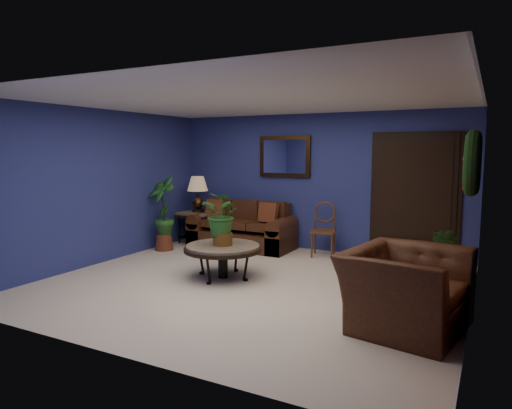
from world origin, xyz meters
The scene contains 18 objects.
floor centered at (0.00, 0.00, 0.00)m, with size 5.50×5.50×0.00m, color beige.
wall_back centered at (0.00, 2.50, 1.25)m, with size 5.50×0.04×2.50m, color navy.
wall_left centered at (-2.75, 0.00, 1.25)m, with size 0.04×5.00×2.50m, color navy.
wall_right_brick centered at (2.75, 0.00, 1.25)m, with size 0.04×5.00×2.50m, color maroon.
ceiling centered at (0.00, 0.00, 2.50)m, with size 5.50×5.00×0.02m, color silver.
crown_molding centered at (2.72, 0.00, 2.43)m, with size 0.03×5.00×0.14m, color white.
wall_mirror centered at (-0.60, 2.46, 1.72)m, with size 1.02×0.06×0.77m, color #422811.
closet_door centered at (1.75, 2.47, 1.05)m, with size 1.44×0.06×2.18m, color black.
wreath centered at (2.69, 0.05, 1.70)m, with size 0.72×0.72×0.16m, color black.
sofa centered at (-1.28, 2.07, 0.29)m, with size 1.97×0.85×0.89m.
coffee_table centered at (-0.51, 0.10, 0.42)m, with size 1.12×1.12×0.48m.
end_table centered at (-2.30, 2.05, 0.47)m, with size 0.68×0.68×0.62m.
table_lamp centered at (-2.30, 2.05, 1.06)m, with size 0.41×0.41×0.68m.
side_chair centered at (0.31, 2.12, 0.53)m, with size 0.47×0.47×0.94m.
armchair centered at (2.15, -0.61, 0.41)m, with size 1.26×1.10×0.82m, color #452713.
coffee_plant centered at (-0.51, 0.10, 0.90)m, with size 0.64×0.58×0.77m.
floor_plant centered at (2.35, 0.78, 0.45)m, with size 0.46×0.41×0.85m.
tall_plant centered at (-2.45, 1.16, 0.73)m, with size 0.69×0.57×1.37m.
Camera 1 is at (2.91, -5.39, 1.84)m, focal length 32.00 mm.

